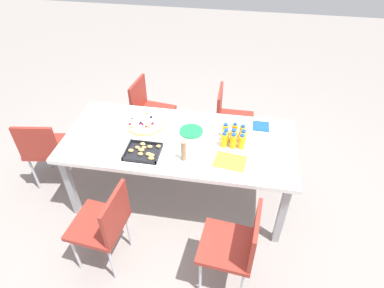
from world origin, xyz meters
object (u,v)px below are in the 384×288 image
juice_bottle_3 (243,137)px  juice_bottle_5 (226,136)px  chair_far_right (105,222)px  cardboard_tube (184,151)px  party_table (179,145)px  juice_bottle_6 (242,142)px  juice_bottle_0 (242,132)px  juice_bottle_4 (233,136)px  fruit_pizza (146,124)px  chair_near_right (149,108)px  chair_far_left (236,244)px  juice_bottle_1 (234,130)px  chair_end (45,147)px  chair_near_left (229,117)px  juice_bottle_8 (224,140)px  plate_stack (191,131)px  paper_folder (230,161)px  juice_bottle_7 (233,141)px  juice_bottle_2 (225,130)px  napkin_stack (261,126)px  snack_tray (144,152)px

juice_bottle_3 → juice_bottle_5: size_ratio=1.03×
chair_far_right → cardboard_tube: 0.83m
party_table → juice_bottle_6: bearing=177.2°
juice_bottle_0 → juice_bottle_4: bearing=47.4°
fruit_pizza → chair_near_right: bearing=-75.2°
chair_far_left → juice_bottle_1: 1.00m
party_table → juice_bottle_1: (-0.48, -0.12, 0.13)m
chair_near_right → juice_bottle_6: (-1.08, 0.82, 0.32)m
chair_near_right → fruit_pizza: (-0.17, 0.64, 0.26)m
chair_end → chair_near_left: 1.94m
juice_bottle_5 → juice_bottle_8: 0.07m
chair_end → fruit_pizza: bearing=3.2°
chair_end → plate_stack: (-1.44, -0.16, 0.26)m
juice_bottle_6 → paper_folder: (0.08, 0.19, -0.06)m
chair_far_left → juice_bottle_4: bearing=12.6°
juice_bottle_7 → cardboard_tube: cardboard_tube is taller
juice_bottle_0 → juice_bottle_1: 0.07m
juice_bottle_7 → chair_near_left: bearing=-84.7°
juice_bottle_2 → juice_bottle_5: size_ratio=1.03×
chair_near_right → napkin_stack: chair_near_right is taller
chair_end → fruit_pizza: 1.04m
juice_bottle_3 → napkin_stack: (-0.16, -0.27, -0.06)m
napkin_stack → juice_bottle_3: bearing=59.0°
chair_end → plate_stack: size_ratio=3.85×
juice_bottle_6 → juice_bottle_8: 0.15m
chair_far_left → juice_bottle_7: 0.86m
juice_bottle_6 → paper_folder: juice_bottle_6 is taller
juice_bottle_2 → napkin_stack: bearing=-148.2°
juice_bottle_8 → napkin_stack: bearing=-133.3°
juice_bottle_0 → juice_bottle_3: 0.08m
juice_bottle_2 → chair_near_left: bearing=-90.5°
party_table → juice_bottle_1: 0.52m
juice_bottle_3 → snack_tray: bearing=18.7°
party_table → chair_far_left: (-0.59, 0.82, -0.19)m
snack_tray → napkin_stack: 1.12m
juice_bottle_2 → napkin_stack: size_ratio=0.92×
chair_near_right → juice_bottle_8: 1.28m
juice_bottle_1 → fruit_pizza: bearing=-2.5°
juice_bottle_6 → juice_bottle_7: size_ratio=0.99×
chair_end → juice_bottle_1: bearing=-3.2°
chair_far_right → snack_tray: bearing=-11.1°
chair_end → chair_far_left: 2.08m
juice_bottle_3 → juice_bottle_5: 0.15m
chair_end → snack_tray: size_ratio=2.81×
juice_bottle_7 → juice_bottle_8: size_ratio=1.02×
juice_bottle_7 → juice_bottle_1: bearing=-90.2°
napkin_stack → cardboard_tube: cardboard_tube is taller
juice_bottle_1 → snack_tray: juice_bottle_1 is taller
juice_bottle_1 → napkin_stack: bearing=-141.8°
paper_folder → plate_stack: bearing=-41.6°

